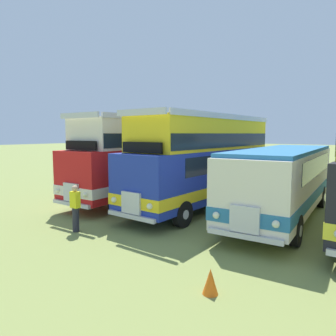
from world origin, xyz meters
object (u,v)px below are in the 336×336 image
Objects in this scene: bus_third_in_row at (284,178)px; cone_mid_row at (210,281)px; bus_first_in_row at (148,156)px; bus_second_in_row at (205,159)px; marshal_person at (75,208)px.

bus_third_in_row is 16.88× the size of cone_mid_row.
bus_second_in_row is at bearing -2.53° from bus_first_in_row.
marshal_person is (1.92, -6.57, -1.47)m from bus_first_in_row.
bus_first_in_row is 3.80m from bus_second_in_row.
bus_third_in_row reaches higher than cone_mid_row.
bus_third_in_row is (7.57, -0.15, -0.61)m from bus_first_in_row.
cone_mid_row is at bearing -10.42° from marshal_person.
bus_third_in_row is (3.78, 0.02, -0.61)m from bus_second_in_row.
bus_first_in_row is 7.60m from bus_third_in_row.
bus_second_in_row is at bearing 73.70° from marshal_person.
bus_third_in_row is 8.60m from marshal_person.
bus_second_in_row reaches higher than marshal_person.
cone_mid_row is at bearing -85.78° from bus_third_in_row.
bus_first_in_row reaches higher than marshal_person.
cone_mid_row is at bearing -60.10° from bus_second_in_row.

